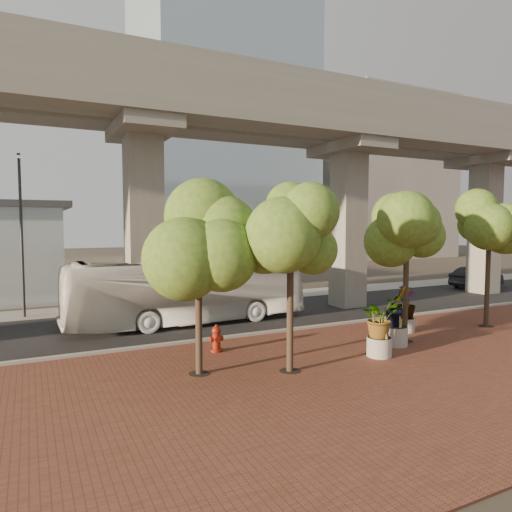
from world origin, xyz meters
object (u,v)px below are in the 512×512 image
parked_car (477,278)px  fire_hydrant (216,339)px  transit_bus (188,291)px  planter_front (380,320)px

parked_car → fire_hydrant: 25.75m
transit_bus → planter_front: transit_bus is taller
parked_car → planter_front: (-19.46, -10.96, 0.61)m
transit_bus → planter_front: size_ratio=5.34×
parked_car → planter_front: planter_front is taller
transit_bus → parked_car: transit_bus is taller
parked_car → fire_hydrant: (-24.57, -7.70, -0.23)m
parked_car → planter_front: size_ratio=2.16×
fire_hydrant → parked_car: bearing=17.4°
transit_bus → parked_car: size_ratio=2.47×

